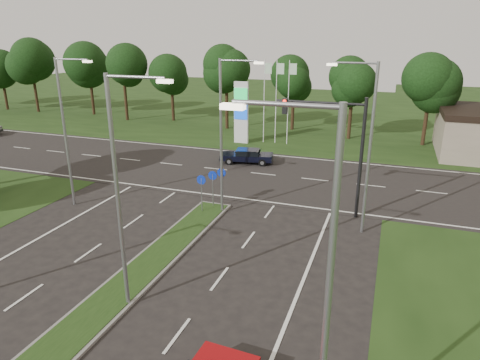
% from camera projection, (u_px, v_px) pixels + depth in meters
% --- Properties ---
extents(verge_far, '(160.00, 50.00, 0.02)m').
position_uv_depth(verge_far, '(319.00, 110.00, 60.96)').
color(verge_far, black).
rests_on(verge_far, ground).
extents(cross_road, '(160.00, 12.00, 0.02)m').
position_uv_depth(cross_road, '(251.00, 173.00, 33.32)').
color(cross_road, black).
rests_on(cross_road, ground).
extents(median_kerb, '(2.00, 26.00, 0.12)m').
position_uv_depth(median_kerb, '(78.00, 330.00, 15.47)').
color(median_kerb, slate).
rests_on(median_kerb, ground).
extents(streetlight_median_near, '(2.53, 0.22, 9.00)m').
position_uv_depth(streetlight_median_near, '(121.00, 185.00, 15.32)').
color(streetlight_median_near, gray).
rests_on(streetlight_median_near, ground).
extents(streetlight_median_far, '(2.53, 0.22, 9.00)m').
position_uv_depth(streetlight_median_far, '(224.00, 130.00, 24.24)').
color(streetlight_median_far, gray).
rests_on(streetlight_median_far, ground).
extents(streetlight_left_far, '(2.53, 0.22, 9.00)m').
position_uv_depth(streetlight_left_far, '(67.00, 126.00, 25.42)').
color(streetlight_left_far, gray).
rests_on(streetlight_left_far, ground).
extents(streetlight_right_far, '(2.53, 0.22, 9.00)m').
position_uv_depth(streetlight_right_far, '(367.00, 141.00, 21.75)').
color(streetlight_right_far, gray).
rests_on(streetlight_right_far, ground).
extents(streetlight_right_near, '(2.53, 0.22, 9.00)m').
position_uv_depth(streetlight_right_near, '(320.00, 283.00, 9.27)').
color(streetlight_right_near, gray).
rests_on(streetlight_right_near, ground).
extents(traffic_signal, '(5.10, 0.42, 7.00)m').
position_uv_depth(traffic_signal, '(339.00, 138.00, 24.18)').
color(traffic_signal, black).
rests_on(traffic_signal, ground).
extents(median_signs, '(1.16, 1.76, 2.38)m').
position_uv_depth(median_signs, '(212.00, 182.00, 26.00)').
color(median_signs, gray).
rests_on(median_signs, ground).
extents(gas_pylon, '(5.80, 1.26, 8.00)m').
position_uv_depth(gas_pylon, '(243.00, 111.00, 41.57)').
color(gas_pylon, silver).
rests_on(gas_pylon, ground).
extents(treeline_far, '(6.00, 6.00, 9.90)m').
position_uv_depth(treeline_far, '(300.00, 69.00, 45.30)').
color(treeline_far, black).
rests_on(treeline_far, ground).
extents(navy_sedan, '(4.55, 2.56, 1.18)m').
position_uv_depth(navy_sedan, '(247.00, 156.00, 35.70)').
color(navy_sedan, black).
rests_on(navy_sedan, ground).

